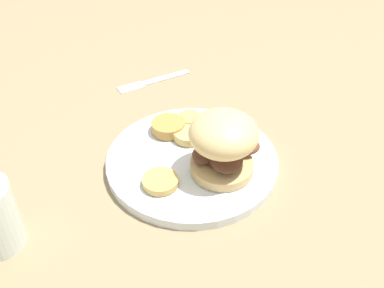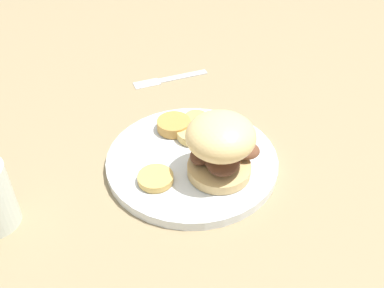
# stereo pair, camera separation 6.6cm
# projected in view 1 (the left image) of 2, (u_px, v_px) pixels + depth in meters

# --- Properties ---
(ground_plane) EXTENTS (4.00, 4.00, 0.00)m
(ground_plane) POSITION_uv_depth(u_px,v_px,m) (192.00, 165.00, 0.69)
(ground_plane) COLOR #937F5B
(dinner_plate) EXTENTS (0.26, 0.26, 0.02)m
(dinner_plate) POSITION_uv_depth(u_px,v_px,m) (192.00, 160.00, 0.68)
(dinner_plate) COLOR white
(dinner_plate) RESTS_ON ground_plane
(sandwich) EXTENTS (0.10, 0.11, 0.10)m
(sandwich) POSITION_uv_depth(u_px,v_px,m) (224.00, 143.00, 0.62)
(sandwich) COLOR tan
(sandwich) RESTS_ON dinner_plate
(potato_round_0) EXTENTS (0.04, 0.04, 0.02)m
(potato_round_0) POSITION_uv_depth(u_px,v_px,m) (190.00, 120.00, 0.74)
(potato_round_0) COLOR tan
(potato_round_0) RESTS_ON dinner_plate
(potato_round_1) EXTENTS (0.06, 0.06, 0.01)m
(potato_round_1) POSITION_uv_depth(u_px,v_px,m) (190.00, 133.00, 0.71)
(potato_round_1) COLOR #DBB766
(potato_round_1) RESTS_ON dinner_plate
(potato_round_2) EXTENTS (0.05, 0.05, 0.01)m
(potato_round_2) POSITION_uv_depth(u_px,v_px,m) (160.00, 181.00, 0.63)
(potato_round_2) COLOR tan
(potato_round_2) RESTS_ON dinner_plate
(potato_round_3) EXTENTS (0.05, 0.05, 0.02)m
(potato_round_3) POSITION_uv_depth(u_px,v_px,m) (168.00, 126.00, 0.72)
(potato_round_3) COLOR #BC8942
(potato_round_3) RESTS_ON dinner_plate
(fork) EXTENTS (0.05, 0.15, 0.00)m
(fork) POSITION_uv_depth(u_px,v_px,m) (153.00, 81.00, 0.87)
(fork) COLOR silver
(fork) RESTS_ON ground_plane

